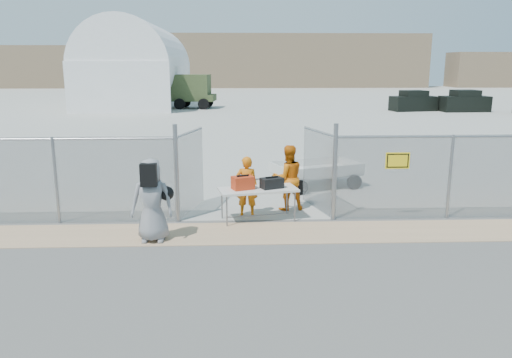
{
  "coord_description": "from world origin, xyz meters",
  "views": [
    {
      "loc": [
        -0.49,
        -10.3,
        3.94
      ],
      "look_at": [
        0.0,
        2.0,
        1.1
      ],
      "focal_mm": 35.0,
      "sensor_mm": 36.0,
      "label": 1
    }
  ],
  "objects_px": {
    "folding_table": "(258,204)",
    "security_worker_left": "(247,186)",
    "security_worker_right": "(288,178)",
    "utility_trailer": "(316,174)",
    "visitor": "(152,200)"
  },
  "relations": [
    {
      "from": "folding_table",
      "to": "security_worker_left",
      "type": "xyz_separation_m",
      "value": [
        -0.28,
        0.42,
        0.38
      ]
    },
    {
      "from": "folding_table",
      "to": "security_worker_right",
      "type": "height_order",
      "value": "security_worker_right"
    },
    {
      "from": "visitor",
      "to": "utility_trailer",
      "type": "height_order",
      "value": "visitor"
    },
    {
      "from": "security_worker_left",
      "to": "utility_trailer",
      "type": "xyz_separation_m",
      "value": [
        2.34,
        3.11,
        -0.37
      ]
    },
    {
      "from": "folding_table",
      "to": "visitor",
      "type": "relative_size",
      "value": 1.04
    },
    {
      "from": "security_worker_right",
      "to": "utility_trailer",
      "type": "height_order",
      "value": "security_worker_right"
    },
    {
      "from": "security_worker_right",
      "to": "security_worker_left",
      "type": "bearing_deg",
      "value": 13.8
    },
    {
      "from": "utility_trailer",
      "to": "security_worker_left",
      "type": "bearing_deg",
      "value": -146.61
    },
    {
      "from": "security_worker_left",
      "to": "utility_trailer",
      "type": "bearing_deg",
      "value": -119.58
    },
    {
      "from": "folding_table",
      "to": "security_worker_left",
      "type": "relative_size",
      "value": 1.24
    },
    {
      "from": "security_worker_left",
      "to": "visitor",
      "type": "distance_m",
      "value": 2.87
    },
    {
      "from": "security_worker_right",
      "to": "visitor",
      "type": "distance_m",
      "value": 4.08
    },
    {
      "from": "security_worker_right",
      "to": "visitor",
      "type": "xyz_separation_m",
      "value": [
        -3.32,
        -2.38,
        0.05
      ]
    },
    {
      "from": "folding_table",
      "to": "utility_trailer",
      "type": "relative_size",
      "value": 0.56
    },
    {
      "from": "security_worker_right",
      "to": "utility_trailer",
      "type": "distance_m",
      "value": 2.9
    }
  ]
}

